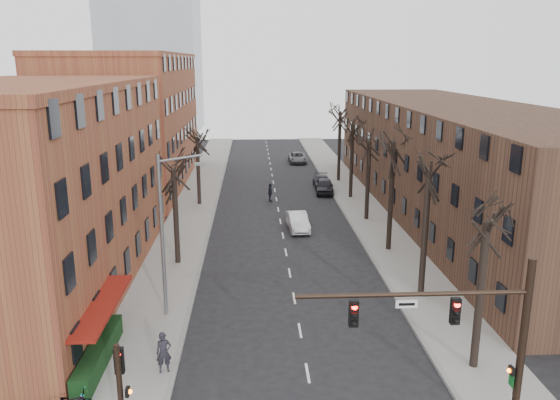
{
  "coord_description": "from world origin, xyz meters",
  "views": [
    {
      "loc": [
        -2.34,
        -17.77,
        13.63
      ],
      "look_at": [
        -0.44,
        19.93,
        4.0
      ],
      "focal_mm": 35.0,
      "sensor_mm": 36.0,
      "label": 1
    }
  ],
  "objects": [
    {
      "name": "tree_right_f",
      "position": [
        7.6,
        44.0,
        0.0
      ],
      "size": [
        5.2,
        5.2,
        11.6
      ],
      "primitive_type": null,
      "color": "black",
      "rests_on": "ground"
    },
    {
      "name": "pedestrian_a",
      "position": [
        -6.4,
        4.21,
        1.09
      ],
      "size": [
        0.78,
        0.61,
        1.89
      ],
      "primitive_type": "imported",
      "rotation": [
        0.0,
        0.0,
        0.26
      ],
      "color": "black",
      "rests_on": "sidewalk_left"
    },
    {
      "name": "parked_car_near",
      "position": [
        5.21,
        38.29,
        0.77
      ],
      "size": [
        2.17,
        4.66,
        1.54
      ],
      "primitive_type": "imported",
      "rotation": [
        0.0,
        0.0,
        -0.08
      ],
      "color": "black",
      "rests_on": "ground"
    },
    {
      "name": "signal_mast_arm",
      "position": [
        5.45,
        -1.0,
        4.4
      ],
      "size": [
        8.14,
        0.3,
        7.2
      ],
      "color": "black",
      "rests_on": "ground"
    },
    {
      "name": "tree_left_b",
      "position": [
        -7.6,
        34.0,
        0.0
      ],
      "size": [
        5.2,
        5.2,
        9.5
      ],
      "primitive_type": null,
      "color": "black",
      "rests_on": "ground"
    },
    {
      "name": "building_left_near",
      "position": [
        -16.0,
        15.0,
        6.0
      ],
      "size": [
        12.0,
        26.0,
        12.0
      ],
      "primitive_type": "cube",
      "color": "brown",
      "rests_on": "ground"
    },
    {
      "name": "streetlight",
      "position": [
        -7.03,
        10.0,
        5.01
      ],
      "size": [
        2.45,
        0.22,
        9.03
      ],
      "color": "slate",
      "rests_on": "ground"
    },
    {
      "name": "tree_right_b",
      "position": [
        7.6,
        12.0,
        0.0
      ],
      "size": [
        5.2,
        5.2,
        10.8
      ],
      "primitive_type": null,
      "color": "black",
      "rests_on": "ground"
    },
    {
      "name": "hedge",
      "position": [
        -9.5,
        5.0,
        0.65
      ],
      "size": [
        0.8,
        6.0,
        1.0
      ],
      "primitive_type": "cube",
      "color": "black",
      "rests_on": "sidewalk_left"
    },
    {
      "name": "building_left_far",
      "position": [
        -16.0,
        44.0,
        7.0
      ],
      "size": [
        12.0,
        28.0,
        14.0
      ],
      "primitive_type": "cube",
      "color": "brown",
      "rests_on": "ground"
    },
    {
      "name": "building_right",
      "position": [
        16.0,
        30.0,
        5.0
      ],
      "size": [
        12.0,
        50.0,
        10.0
      ],
      "primitive_type": "cube",
      "color": "#482F21",
      "rests_on": "ground"
    },
    {
      "name": "tree_right_d",
      "position": [
        7.6,
        28.0,
        0.0
      ],
      "size": [
        5.2,
        5.2,
        10.0
      ],
      "primitive_type": null,
      "color": "black",
      "rests_on": "ground"
    },
    {
      "name": "pedestrian_crossing",
      "position": [
        -0.65,
        34.99,
        0.94
      ],
      "size": [
        0.69,
        1.17,
        1.88
      ],
      "primitive_type": "imported",
      "rotation": [
        0.0,
        0.0,
        1.79
      ],
      "color": "black",
      "rests_on": "ground"
    },
    {
      "name": "sidewalk_right",
      "position": [
        8.0,
        35.0,
        0.07
      ],
      "size": [
        4.0,
        90.0,
        0.15
      ],
      "primitive_type": "cube",
      "color": "gray",
      "rests_on": "ground"
    },
    {
      "name": "awning_left",
      "position": [
        -9.4,
        6.0,
        0.0
      ],
      "size": [
        1.2,
        7.0,
        0.15
      ],
      "primitive_type": "cube",
      "color": "maroon",
      "rests_on": "ground"
    },
    {
      "name": "sidewalk_left",
      "position": [
        -8.0,
        35.0,
        0.07
      ],
      "size": [
        4.0,
        90.0,
        0.15
      ],
      "primitive_type": "cube",
      "color": "gray",
      "rests_on": "ground"
    },
    {
      "name": "parked_car_mid",
      "position": [
        5.3,
        40.77,
        0.67
      ],
      "size": [
        1.92,
        4.62,
        1.34
      ],
      "primitive_type": "imported",
      "rotation": [
        0.0,
        0.0,
        -0.01
      ],
      "color": "black",
      "rests_on": "ground"
    },
    {
      "name": "tree_left_a",
      "position": [
        -7.6,
        18.0,
        0.0
      ],
      "size": [
        5.2,
        5.2,
        9.5
      ],
      "primitive_type": null,
      "color": "black",
      "rests_on": "ground"
    },
    {
      "name": "parked_car_far",
      "position": [
        3.8,
        56.43,
        0.7
      ],
      "size": [
        2.32,
        5.03,
        1.4
      ],
      "primitive_type": "imported",
      "rotation": [
        0.0,
        0.0,
        0.0
      ],
      "color": "#58595F",
      "rests_on": "ground"
    },
    {
      "name": "signal_pole_left",
      "position": [
        -6.99,
        -0.95,
        2.61
      ],
      "size": [
        0.47,
        0.44,
        4.4
      ],
      "color": "black",
      "rests_on": "ground"
    },
    {
      "name": "silver_sedan",
      "position": [
        1.32,
        25.5,
        0.71
      ],
      "size": [
        1.81,
        4.43,
        1.43
      ],
      "primitive_type": "imported",
      "rotation": [
        0.0,
        0.0,
        0.07
      ],
      "color": "silver",
      "rests_on": "ground"
    },
    {
      "name": "tree_right_c",
      "position": [
        7.6,
        20.0,
        0.0
      ],
      "size": [
        5.2,
        5.2,
        11.6
      ],
      "primitive_type": null,
      "color": "black",
      "rests_on": "ground"
    },
    {
      "name": "tree_right_a",
      "position": [
        7.6,
        4.0,
        0.0
      ],
      "size": [
        5.2,
        5.2,
        10.0
      ],
      "primitive_type": null,
      "color": "black",
      "rests_on": "ground"
    },
    {
      "name": "tree_right_e",
      "position": [
        7.6,
        36.0,
        0.0
      ],
      "size": [
        5.2,
        5.2,
        10.8
      ],
      "primitive_type": null,
      "color": "black",
      "rests_on": "ground"
    }
  ]
}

